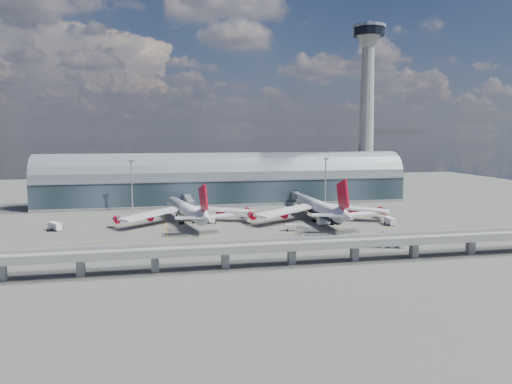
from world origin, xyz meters
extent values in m
plane|color=#474744|center=(0.00, 0.00, 0.00)|extent=(500.00, 500.00, 0.00)
cube|color=gold|center=(0.00, -10.00, 0.01)|extent=(200.00, 0.25, 0.01)
cube|color=gold|center=(0.00, 20.00, 0.01)|extent=(200.00, 0.25, 0.01)
cube|color=gold|center=(0.00, 50.00, 0.01)|extent=(200.00, 0.25, 0.01)
cube|color=gold|center=(-35.00, 30.00, 0.01)|extent=(0.25, 80.00, 0.01)
cube|color=gold|center=(35.00, 30.00, 0.01)|extent=(0.25, 80.00, 0.01)
cube|color=#1F2D34|center=(0.00, 78.00, 7.00)|extent=(200.00, 28.00, 14.00)
cylinder|color=slate|center=(0.00, 78.00, 14.00)|extent=(200.00, 28.00, 28.00)
cube|color=gray|center=(0.00, 64.00, 14.00)|extent=(200.00, 1.00, 1.20)
cube|color=gray|center=(0.00, 78.00, 0.60)|extent=(200.00, 30.00, 1.20)
cube|color=gray|center=(85.00, 83.00, 4.00)|extent=(18.00, 18.00, 8.00)
cone|color=gray|center=(85.00, 83.00, 45.00)|extent=(10.00, 10.00, 90.00)
cone|color=gray|center=(85.00, 83.00, 92.00)|extent=(16.00, 16.00, 8.00)
cylinder|color=black|center=(85.00, 83.00, 97.00)|extent=(18.00, 18.00, 5.00)
cylinder|color=slate|center=(85.00, 83.00, 100.00)|extent=(19.00, 19.00, 1.50)
cylinder|color=gray|center=(85.00, 83.00, 101.50)|extent=(2.40, 2.40, 3.00)
cube|color=gray|center=(0.00, -55.00, 5.50)|extent=(220.00, 8.50, 1.20)
cube|color=gray|center=(0.00, -59.00, 6.60)|extent=(220.00, 0.40, 1.20)
cube|color=gray|center=(0.00, -51.00, 6.60)|extent=(220.00, 0.40, 1.20)
cube|color=gray|center=(0.00, -56.50, 6.15)|extent=(220.00, 0.12, 0.12)
cube|color=gray|center=(0.00, -53.50, 6.15)|extent=(220.00, 0.12, 0.12)
cube|color=gray|center=(-80.00, -55.00, 2.50)|extent=(2.20, 2.20, 5.00)
cube|color=gray|center=(-60.00, -55.00, 2.50)|extent=(2.20, 2.20, 5.00)
cube|color=gray|center=(-40.00, -55.00, 2.50)|extent=(2.20, 2.20, 5.00)
cube|color=gray|center=(-20.00, -55.00, 2.50)|extent=(2.20, 2.20, 5.00)
cube|color=gray|center=(0.00, -55.00, 2.50)|extent=(2.20, 2.20, 5.00)
cube|color=gray|center=(20.00, -55.00, 2.50)|extent=(2.20, 2.20, 5.00)
cube|color=gray|center=(40.00, -55.00, 2.50)|extent=(2.20, 2.20, 5.00)
cube|color=gray|center=(60.00, -55.00, 2.50)|extent=(2.20, 2.20, 5.00)
cylinder|color=gray|center=(-50.00, 55.00, 12.50)|extent=(0.70, 0.70, 25.00)
cube|color=gray|center=(-50.00, 55.00, 25.20)|extent=(3.00, 0.40, 1.00)
cylinder|color=gray|center=(50.00, 55.00, 12.50)|extent=(0.70, 0.70, 25.00)
cube|color=gray|center=(50.00, 55.00, 25.20)|extent=(3.00, 0.40, 1.00)
cylinder|color=white|center=(-26.10, 21.47, 5.65)|extent=(15.29, 48.58, 5.84)
cone|color=white|center=(-31.43, 47.86, 5.65)|extent=(7.17, 8.31, 5.84)
cone|color=white|center=(-20.41, -6.71, 6.38)|extent=(7.89, 11.88, 5.84)
cube|color=#BA071C|center=(-20.96, -4.03, 13.59)|extent=(2.78, 10.82, 12.08)
cube|color=white|center=(-40.71, 16.66, 4.93)|extent=(27.35, 24.31, 2.36)
cube|color=white|center=(-10.77, 22.70, 4.93)|extent=(30.27, 15.39, 2.36)
cylinder|color=#BA071C|center=(-41.62, 18.33, 3.28)|extent=(3.76, 5.05, 2.92)
cylinder|color=#BA071C|center=(-54.93, 15.65, 3.28)|extent=(3.76, 5.05, 2.92)
cylinder|color=#BA071C|center=(-10.58, 24.60, 3.28)|extent=(3.76, 5.05, 2.92)
cylinder|color=#BA071C|center=(2.72, 27.28, 3.28)|extent=(3.76, 5.05, 2.92)
cylinder|color=gray|center=(-29.48, 38.18, 1.37)|extent=(0.46, 0.46, 2.74)
cylinder|color=gray|center=(-28.24, 17.31, 1.37)|extent=(0.55, 0.55, 2.74)
cylinder|color=gray|center=(-22.52, 18.47, 1.37)|extent=(0.55, 0.55, 2.74)
cylinder|color=black|center=(-28.24, 17.31, 0.50)|extent=(2.24, 1.74, 1.37)
cylinder|color=black|center=(-22.52, 18.47, 0.50)|extent=(2.24, 1.74, 1.37)
cylinder|color=white|center=(32.39, 14.15, 5.99)|extent=(6.81, 49.21, 5.89)
cone|color=white|center=(31.87, 41.74, 5.99)|extent=(6.04, 8.23, 5.89)
cone|color=white|center=(32.95, -15.48, 6.80)|extent=(6.12, 12.29, 5.89)
cube|color=#BA071C|center=(32.89, -12.44, 14.52)|extent=(0.94, 12.16, 13.45)
cube|color=white|center=(16.53, 11.82, 5.18)|extent=(30.72, 21.99, 2.52)
cube|color=white|center=(48.33, 12.41, 5.18)|extent=(30.99, 21.11, 2.52)
cylinder|color=black|center=(32.39, 14.15, 4.37)|extent=(5.83, 44.16, 5.01)
cylinder|color=#BA071C|center=(15.90, 13.84, 3.35)|extent=(3.34, 5.14, 3.25)
cylinder|color=#BA071C|center=(1.77, 13.57, 3.35)|extent=(3.34, 5.14, 3.25)
cylinder|color=#BA071C|center=(48.88, 14.45, 3.35)|extent=(3.34, 5.14, 3.25)
cylinder|color=#BA071C|center=(63.01, 14.72, 3.35)|extent=(3.34, 5.14, 3.25)
cylinder|color=gray|center=(32.07, 31.46, 1.52)|extent=(0.51, 0.51, 3.05)
cylinder|color=gray|center=(29.22, 10.02, 1.52)|extent=(0.61, 0.61, 3.05)
cylinder|color=gray|center=(35.72, 10.15, 1.52)|extent=(0.61, 0.61, 3.05)
cylinder|color=black|center=(29.22, 10.02, 0.56)|extent=(2.26, 1.56, 1.52)
cylinder|color=black|center=(35.72, 10.15, 0.56)|extent=(2.26, 1.56, 1.52)
cube|color=gray|center=(-22.60, 52.00, 5.20)|extent=(3.00, 24.00, 3.00)
cube|color=gray|center=(-22.60, 40.00, 5.20)|extent=(3.60, 3.60, 3.40)
cylinder|color=gray|center=(-22.60, 64.00, 5.20)|extent=(4.40, 4.40, 4.00)
cylinder|color=gray|center=(-22.60, 40.00, 1.70)|extent=(0.50, 0.50, 3.40)
cylinder|color=black|center=(-22.60, 40.00, 0.35)|extent=(1.40, 0.80, 0.80)
cube|color=gray|center=(35.89, 50.00, 5.20)|extent=(3.00, 28.00, 3.00)
cube|color=gray|center=(35.89, 36.00, 5.20)|extent=(3.60, 3.60, 3.40)
cylinder|color=gray|center=(35.89, 64.00, 5.20)|extent=(4.40, 4.40, 4.00)
cylinder|color=gray|center=(35.89, 36.00, 1.70)|extent=(0.50, 0.50, 3.40)
cylinder|color=black|center=(35.89, 36.00, 0.35)|extent=(1.40, 0.80, 0.80)
cube|color=silver|center=(-78.93, 14.66, 1.71)|extent=(6.40, 7.50, 2.78)
cylinder|color=black|center=(-77.52, 16.60, 0.48)|extent=(2.73, 2.35, 0.96)
cylinder|color=black|center=(-80.34, 12.73, 0.48)|extent=(2.73, 2.35, 0.96)
cube|color=silver|center=(13.61, -5.78, 1.42)|extent=(4.82, 3.15, 2.31)
cylinder|color=black|center=(14.98, -5.40, 0.40)|extent=(1.36, 2.35, 0.80)
cylinder|color=black|center=(12.25, -6.16, 0.40)|extent=(1.36, 2.35, 0.80)
cube|color=silver|center=(31.88, 3.80, 1.64)|extent=(8.49, 5.29, 2.67)
cylinder|color=black|center=(34.31, 2.81, 0.46)|extent=(1.82, 2.72, 0.92)
cylinder|color=black|center=(29.44, 4.80, 0.46)|extent=(1.82, 2.72, 0.92)
cube|color=silver|center=(58.33, -2.43, 1.73)|extent=(2.56, 6.51, 2.81)
cylinder|color=black|center=(58.30, -0.35, 0.49)|extent=(2.71, 1.00, 0.97)
cylinder|color=black|center=(58.35, -4.50, 0.49)|extent=(2.71, 1.00, 0.97)
cube|color=silver|center=(-14.95, 17.45, 1.56)|extent=(2.77, 5.09, 2.53)
cylinder|color=black|center=(-15.13, 19.00, 0.44)|extent=(2.52, 1.14, 0.88)
cylinder|color=black|center=(-14.78, 15.91, 0.44)|extent=(2.52, 1.14, 0.88)
cube|color=silver|center=(25.48, 35.52, 1.59)|extent=(6.21, 5.19, 2.58)
cylinder|color=black|center=(27.07, 36.57, 0.45)|extent=(2.11, 2.56, 0.89)
cylinder|color=black|center=(23.90, 34.47, 0.45)|extent=(2.11, 2.56, 0.89)
cube|color=gray|center=(11.71, -21.57, 0.22)|extent=(2.24, 1.57, 0.27)
cube|color=#A7A7AC|center=(11.71, -21.57, 0.94)|extent=(1.88, 1.46, 1.35)
cube|color=gray|center=(14.04, -21.42, 0.22)|extent=(2.24, 1.57, 0.27)
cube|color=#A7A7AC|center=(14.04, -21.42, 0.94)|extent=(1.88, 1.46, 1.35)
cube|color=gray|center=(33.55, -39.95, 0.29)|extent=(3.17, 2.55, 0.34)
cube|color=#A7A7AC|center=(33.55, -39.95, 1.20)|extent=(2.69, 2.31, 1.72)
cube|color=gray|center=(36.41, -40.81, 0.29)|extent=(3.17, 2.55, 0.34)
cube|color=#A7A7AC|center=(36.41, -40.81, 1.20)|extent=(2.69, 2.31, 1.72)
cube|color=gray|center=(39.26, -41.66, 0.29)|extent=(3.17, 2.55, 0.34)
cube|color=#A7A7AC|center=(39.26, -41.66, 1.20)|extent=(2.69, 2.31, 1.72)
cube|color=gray|center=(42.12, -42.52, 0.29)|extent=(3.17, 2.55, 0.34)
cube|color=#A7A7AC|center=(42.12, -42.52, 1.20)|extent=(2.69, 2.31, 1.72)
cube|color=gray|center=(43.94, -22.59, 0.21)|extent=(2.46, 2.23, 0.26)
cube|color=#A7A7AC|center=(43.94, -22.59, 0.89)|extent=(2.12, 1.98, 1.28)
cube|color=gray|center=(45.83, -21.43, 0.21)|extent=(2.46, 2.23, 0.26)
cube|color=#A7A7AC|center=(45.83, -21.43, 0.89)|extent=(2.12, 1.98, 1.28)
camera|label=1|loc=(-40.32, -195.06, 39.19)|focal=35.00mm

